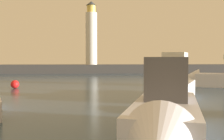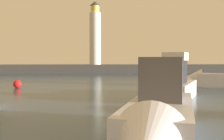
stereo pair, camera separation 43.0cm
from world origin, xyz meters
name	(u,v)px [view 1 (the left image)]	position (x,y,z in m)	size (l,w,h in m)	color
ground_plane	(95,86)	(0.00, 28.09, 0.00)	(220.00, 220.00, 0.00)	#384C60
breakwater	(94,69)	(0.00, 56.19, 0.95)	(66.04, 4.20, 1.90)	#423F3D
lighthouse	(91,35)	(-0.49, 56.19, 8.38)	(2.46, 2.46, 13.69)	silver
motorboat_0	(164,119)	(2.16, 6.89, 0.96)	(4.79, 8.52, 3.49)	silver
motorboat_3	(178,85)	(6.56, 18.72, 1.02)	(5.38, 7.78, 3.88)	white
motorboat_4	(219,77)	(13.84, 26.56, 1.08)	(9.16, 4.99, 3.96)	silver
mooring_buoy	(15,84)	(-8.45, 26.44, 0.43)	(0.86, 0.86, 0.86)	red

